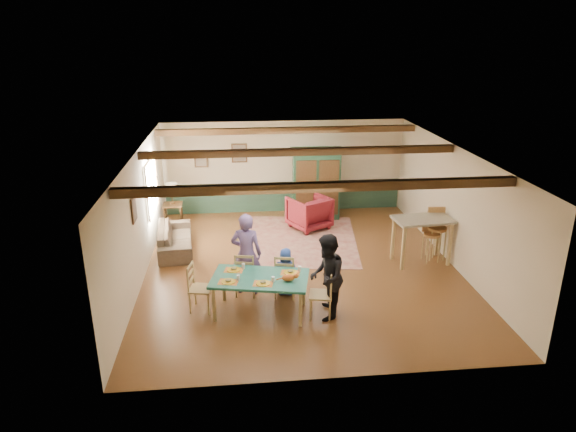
{
  "coord_description": "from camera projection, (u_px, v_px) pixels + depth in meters",
  "views": [
    {
      "loc": [
        -1.4,
        -10.56,
        5.11
      ],
      "look_at": [
        -0.27,
        0.32,
        1.15
      ],
      "focal_mm": 32.0,
      "sensor_mm": 36.0,
      "label": 1
    }
  ],
  "objects": [
    {
      "name": "armoire",
      "position": [
        316.0,
        184.0,
        14.53
      ],
      "size": [
        1.46,
        0.62,
        2.04
      ],
      "primitive_type": "cube",
      "rotation": [
        0.0,
        0.0,
        -0.03
      ],
      "color": "#153623",
      "rests_on": "floor"
    },
    {
      "name": "picture_back_a",
      "position": [
        239.0,
        153.0,
        14.73
      ],
      "size": [
        0.45,
        0.04,
        0.55
      ],
      "primitive_type": null,
      "color": "gray",
      "rests_on": "wall_back"
    },
    {
      "name": "wall_back",
      "position": [
        284.0,
        167.0,
        15.04
      ],
      "size": [
        7.0,
        0.02,
        2.7
      ],
      "primitive_type": "cube",
      "color": "beige",
      "rests_on": "floor"
    },
    {
      "name": "counter_table",
      "position": [
        421.0,
        241.0,
        11.84
      ],
      "size": [
        1.38,
        0.89,
        1.09
      ],
      "primitive_type": null,
      "rotation": [
        0.0,
        0.0,
        0.1
      ],
      "color": "tan",
      "rests_on": "floor"
    },
    {
      "name": "picture_left_wall",
      "position": [
        134.0,
        209.0,
        10.26
      ],
      "size": [
        0.04,
        0.42,
        0.52
      ],
      "primitive_type": null,
      "color": "gray",
      "rests_on": "wall_left"
    },
    {
      "name": "sofa",
      "position": [
        175.0,
        238.0,
        12.63
      ],
      "size": [
        0.99,
        2.09,
        0.59
      ],
      "primitive_type": "imported",
      "rotation": [
        0.0,
        0.0,
        1.67
      ],
      "color": "#43372A",
      "rests_on": "floor"
    },
    {
      "name": "wall_right",
      "position": [
        455.0,
        207.0,
        11.63
      ],
      "size": [
        0.02,
        8.0,
        2.7
      ],
      "primitive_type": "cube",
      "color": "beige",
      "rests_on": "floor"
    },
    {
      "name": "wall_left",
      "position": [
        139.0,
        218.0,
        10.95
      ],
      "size": [
        0.02,
        8.0,
        2.7
      ],
      "primitive_type": "cube",
      "color": "beige",
      "rests_on": "floor"
    },
    {
      "name": "ceiling_beam_mid",
      "position": [
        300.0,
        152.0,
        11.24
      ],
      "size": [
        6.95,
        0.16,
        0.16
      ],
      "primitive_type": "cube",
      "color": "#321F0E",
      "rests_on": "ceiling"
    },
    {
      "name": "dining_table",
      "position": [
        260.0,
        295.0,
        9.74
      ],
      "size": [
        1.97,
        1.35,
        0.75
      ],
      "primitive_type": null,
      "rotation": [
        0.0,
        0.0,
        -0.21
      ],
      "color": "#1F6553",
      "rests_on": "floor"
    },
    {
      "name": "ceiling",
      "position": [
        302.0,
        152.0,
        10.84
      ],
      "size": [
        7.0,
        8.0,
        0.02
      ],
      "primitive_type": "cube",
      "color": "white",
      "rests_on": "wall_back"
    },
    {
      "name": "bar_stool_right",
      "position": [
        437.0,
        234.0,
        12.04
      ],
      "size": [
        0.47,
        0.51,
        1.22
      ],
      "primitive_type": null,
      "rotation": [
        0.0,
        0.0,
        -0.09
      ],
      "color": "#B27D45",
      "rests_on": "floor"
    },
    {
      "name": "ceiling_beam_back",
      "position": [
        288.0,
        130.0,
        13.67
      ],
      "size": [
        6.95,
        0.16,
        0.16
      ],
      "primitive_type": "cube",
      "color": "#321F0E",
      "rests_on": "ceiling"
    },
    {
      "name": "window_left",
      "position": [
        152.0,
        186.0,
        12.48
      ],
      "size": [
        0.06,
        1.6,
        1.3
      ],
      "primitive_type": null,
      "color": "white",
      "rests_on": "wall_left"
    },
    {
      "name": "table_lamp",
      "position": [
        172.0,
        194.0,
        13.96
      ],
      "size": [
        0.34,
        0.34,
        0.58
      ],
      "primitive_type": null,
      "rotation": [
        0.0,
        0.0,
        -0.05
      ],
      "color": "beige",
      "rests_on": "end_table"
    },
    {
      "name": "bar_stool_left",
      "position": [
        431.0,
        240.0,
        11.93
      ],
      "size": [
        0.4,
        0.44,
        1.06
      ],
      "primitive_type": null,
      "rotation": [
        0.0,
        0.0,
        0.07
      ],
      "color": "#B27D45",
      "rests_on": "floor"
    },
    {
      "name": "person_man",
      "position": [
        246.0,
        254.0,
        10.37
      ],
      "size": [
        0.7,
        0.53,
        1.72
      ],
      "primitive_type": "imported",
      "rotation": [
        0.0,
        0.0,
        2.93
      ],
      "color": "slate",
      "rests_on": "floor"
    },
    {
      "name": "cat",
      "position": [
        288.0,
        277.0,
        9.44
      ],
      "size": [
        0.38,
        0.21,
        0.18
      ],
      "primitive_type": null,
      "rotation": [
        0.0,
        0.0,
        -0.21
      ],
      "color": "#D66125",
      "rests_on": "dining_table"
    },
    {
      "name": "armchair",
      "position": [
        309.0,
        212.0,
        13.96
      ],
      "size": [
        1.32,
        1.33,
        0.9
      ],
      "primitive_type": "imported",
      "rotation": [
        0.0,
        0.0,
        -2.64
      ],
      "color": "#4E0F19",
      "rests_on": "floor"
    },
    {
      "name": "dining_chair_far_left",
      "position": [
        246.0,
        273.0,
        10.42
      ],
      "size": [
        0.5,
        0.52,
        0.95
      ],
      "primitive_type": null,
      "rotation": [
        0.0,
        0.0,
        2.93
      ],
      "color": "#A38851",
      "rests_on": "floor"
    },
    {
      "name": "dining_chair_end_left",
      "position": [
        201.0,
        288.0,
        9.82
      ],
      "size": [
        0.52,
        0.5,
        0.95
      ],
      "primitive_type": null,
      "rotation": [
        0.0,
        0.0,
        1.36
      ],
      "color": "#A38851",
      "rests_on": "floor"
    },
    {
      "name": "place_setting_near_center",
      "position": [
        263.0,
        281.0,
        9.36
      ],
      "size": [
        0.45,
        0.38,
        0.11
      ],
      "primitive_type": null,
      "rotation": [
        0.0,
        0.0,
        -0.21
      ],
      "color": "gold",
      "rests_on": "dining_table"
    },
    {
      "name": "place_setting_far_right",
      "position": [
        290.0,
        270.0,
        9.78
      ],
      "size": [
        0.45,
        0.38,
        0.11
      ],
      "primitive_type": null,
      "rotation": [
        0.0,
        0.0,
        -0.21
      ],
      "color": "gold",
      "rests_on": "dining_table"
    },
    {
      "name": "end_table",
      "position": [
        173.0,
        215.0,
        14.17
      ],
      "size": [
        0.54,
        0.54,
        0.64
      ],
      "primitive_type": null,
      "rotation": [
        0.0,
        0.0,
        0.04
      ],
      "color": "#321F0E",
      "rests_on": "floor"
    },
    {
      "name": "wainscot_back",
      "position": [
        284.0,
        196.0,
        15.32
      ],
      "size": [
        6.95,
        0.03,
        0.9
      ],
      "primitive_type": "cube",
      "color": "#203C2C",
      "rests_on": "floor"
    },
    {
      "name": "floor",
      "position": [
        301.0,
        267.0,
        11.75
      ],
      "size": [
        8.0,
        8.0,
        0.0
      ],
      "primitive_type": "plane",
      "color": "#512E16",
      "rests_on": "ground"
    },
    {
      "name": "person_woman",
      "position": [
        327.0,
        277.0,
        9.47
      ],
      "size": [
        0.78,
        0.91,
        1.65
      ],
      "primitive_type": "imported",
      "rotation": [
        0.0,
        0.0,
        -1.78
      ],
      "color": "black",
      "rests_on": "floor"
    },
    {
      "name": "ceiling_beam_front",
      "position": [
        320.0,
        187.0,
        8.71
      ],
      "size": [
        6.95,
        0.16,
        0.16
      ],
      "primitive_type": "cube",
      "color": "#321F0E",
      "rests_on": "ceiling"
    },
    {
      "name": "picture_back_b",
      "position": [
        201.0,
        159.0,
        14.67
      ],
      "size": [
        0.38,
        0.04,
        0.48
      ],
      "primitive_type": null,
      "color": "gray",
      "rests_on": "wall_back"
    },
    {
      "name": "area_rug",
      "position": [
        299.0,
        240.0,
        13.3
      ],
      "size": [
        3.35,
        3.82,
        0.01
      ],
      "primitive_type": "cube",
      "rotation": [
        0.0,
        0.0,
        -0.13
      ],
      "color": "tan",
      "rests_on": "floor"
    },
    {
      "name": "person_child",
      "position": [
        286.0,
        272.0,
        10.41
      ],
      "size": [
        0.55,
        0.41,
        1.0
      ],
      "primitive_type": "imported",
      "rotation": [
        0.0,
        0.0,
        2.93
      ],
      "color": "#244191",
      "rests_on": "floor"
    },
    {
      "name": "place_setting_far_left",
      "position": [
        234.0,
        268.0,
        9.89
      ],
      "size": [
        0.45,
        0.38,
        0.11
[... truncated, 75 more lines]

